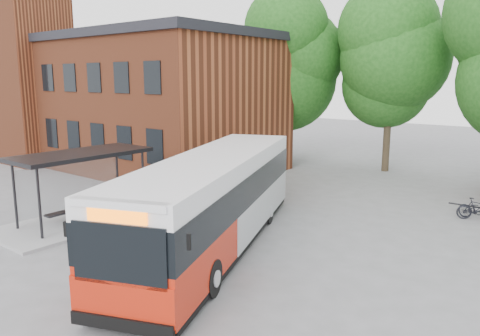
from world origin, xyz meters
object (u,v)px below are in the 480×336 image
Objects in this scene: bicycle_1 at (477,209)px; bus_shelter at (83,187)px; city_bus at (215,202)px; bicycle_2 at (479,210)px.

bus_shelter is at bearing 141.00° from bicycle_1.
city_bus is (6.08, 1.15, 0.15)m from bus_shelter.
bicycle_2 is at bearing -74.81° from bicycle_1.
city_bus reaches higher than bicycle_2.
bus_shelter is at bearing 168.41° from city_bus.
bicycle_1 is (6.38, 9.05, -1.15)m from city_bus.
city_bus is 7.36× the size of bicycle_2.
bicycle_1 is at bearing 39.30° from bus_shelter.
bus_shelter is 16.14m from bicycle_1.
bicycle_1 is at bearing 32.52° from city_bus.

